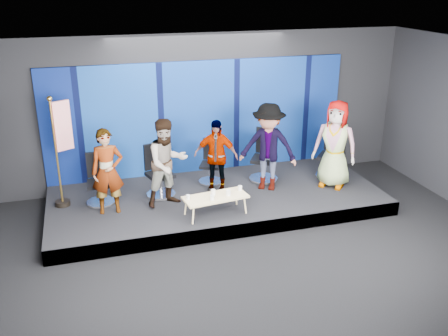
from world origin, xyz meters
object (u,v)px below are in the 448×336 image
at_px(coffee_table, 215,198).
at_px(mug_b, 212,198).
at_px(chair_e, 332,161).
at_px(chair_c, 211,169).
at_px(mug_e, 240,188).
at_px(panelist_c, 216,156).
at_px(mug_a, 188,197).
at_px(mug_d, 228,193).
at_px(chair_a, 99,187).
at_px(panelist_a, 108,172).
at_px(panelist_d, 268,147).
at_px(panelist_b, 167,163).
at_px(flag_stand, 62,148).
at_px(mug_c, 213,192).
at_px(chair_d, 264,163).
at_px(panelist_e, 335,144).
at_px(chair_b, 159,179).

distance_m(coffee_table, mug_b, 0.19).
xyz_separation_m(chair_e, coffee_table, (-3.08, -1.12, -0.04)).
xyz_separation_m(chair_c, mug_e, (0.21, -1.46, 0.11)).
distance_m(mug_b, mug_e, 0.71).
relative_size(panelist_c, mug_b, 16.13).
xyz_separation_m(panelist_c, mug_a, (-0.85, -1.07, -0.37)).
bearing_deg(mug_d, chair_a, 153.13).
relative_size(chair_a, panelist_a, 0.62).
height_order(panelist_d, mug_b, panelist_d).
xyz_separation_m(panelist_b, panelist_d, (2.21, 0.20, 0.05)).
relative_size(panelist_a, mug_b, 17.16).
distance_m(panelist_b, mug_e, 1.53).
distance_m(panelist_c, flag_stand, 3.12).
xyz_separation_m(chair_c, panelist_c, (-0.02, -0.50, 0.47)).
bearing_deg(panelist_b, mug_e, -39.27).
height_order(panelist_d, mug_c, panelist_d).
distance_m(chair_d, panelist_e, 1.63).
relative_size(panelist_e, coffee_table, 1.48).
distance_m(chair_b, mug_c, 1.42).
height_order(panelist_d, mug_e, panelist_d).
bearing_deg(mug_b, mug_e, 23.16).
bearing_deg(mug_c, chair_c, 76.64).
height_order(panelist_b, chair_d, panelist_b).
height_order(chair_e, coffee_table, chair_e).
distance_m(panelist_b, chair_c, 1.54).
height_order(chair_b, panelist_d, panelist_d).
height_order(chair_b, mug_b, chair_b).
bearing_deg(chair_d, panelist_e, 2.11).
distance_m(chair_a, coffee_table, 2.43).
height_order(chair_a, mug_e, chair_a).
distance_m(chair_a, chair_b, 1.23).
relative_size(panelist_a, panelist_c, 1.06).
relative_size(chair_e, mug_b, 12.02).
xyz_separation_m(panelist_b, mug_a, (0.26, -0.69, -0.47)).
bearing_deg(panelist_c, mug_c, -83.60).
height_order(chair_c, chair_d, chair_d).
distance_m(chair_a, chair_d, 3.67).
bearing_deg(mug_d, chair_e, 22.11).
relative_size(chair_b, panelist_c, 0.70).
bearing_deg(chair_c, mug_a, -94.25).
xyz_separation_m(mug_b, mug_c, (0.09, 0.23, 0.00)).
relative_size(chair_d, mug_d, 11.17).
relative_size(mug_c, mug_e, 1.07).
height_order(panelist_c, mug_a, panelist_c).
height_order(panelist_b, mug_a, panelist_b).
relative_size(chair_d, coffee_table, 0.91).
bearing_deg(chair_c, panelist_a, -133.90).
xyz_separation_m(chair_d, mug_e, (-1.00, -1.27, 0.04)).
height_order(chair_c, mug_b, chair_c).
relative_size(chair_b, panelist_b, 0.62).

